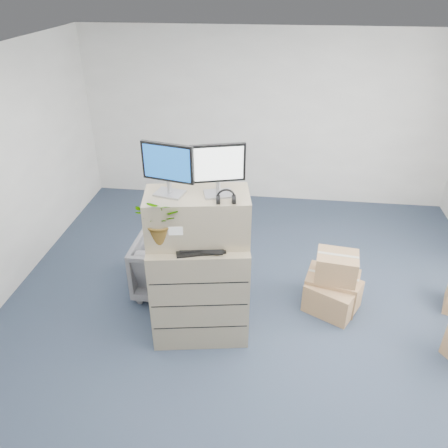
{
  "coord_description": "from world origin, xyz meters",
  "views": [
    {
      "loc": [
        0.15,
        -3.47,
        3.51
      ],
      "look_at": [
        -0.33,
        0.4,
        1.22
      ],
      "focal_mm": 35.0,
      "sensor_mm": 36.0,
      "label": 1
    }
  ],
  "objects_px": {
    "potted_plant": "(162,225)",
    "monitor_right": "(218,167)",
    "keyboard": "(200,249)",
    "monitor_left": "(168,166)",
    "office_chair": "(170,262)",
    "filing_cabinet_lower": "(200,288)",
    "water_bottle": "(210,228)"
  },
  "relations": [
    {
      "from": "potted_plant",
      "to": "monitor_right",
      "type": "bearing_deg",
      "value": 22.84
    },
    {
      "from": "monitor_right",
      "to": "keyboard",
      "type": "bearing_deg",
      "value": -139.94
    },
    {
      "from": "monitor_left",
      "to": "office_chair",
      "type": "xyz_separation_m",
      "value": [
        -0.23,
        0.64,
        -1.54
      ]
    },
    {
      "from": "filing_cabinet_lower",
      "to": "potted_plant",
      "type": "xyz_separation_m",
      "value": [
        -0.31,
        -0.15,
        0.85
      ]
    },
    {
      "from": "office_chair",
      "to": "keyboard",
      "type": "bearing_deg",
      "value": 125.29
    },
    {
      "from": "filing_cabinet_lower",
      "to": "monitor_left",
      "type": "bearing_deg",
      "value": 166.1
    },
    {
      "from": "keyboard",
      "to": "potted_plant",
      "type": "relative_size",
      "value": 0.82
    },
    {
      "from": "potted_plant",
      "to": "office_chair",
      "type": "distance_m",
      "value": 1.32
    },
    {
      "from": "keyboard",
      "to": "filing_cabinet_lower",
      "type": "bearing_deg",
      "value": 90.28
    },
    {
      "from": "water_bottle",
      "to": "potted_plant",
      "type": "xyz_separation_m",
      "value": [
        -0.43,
        -0.18,
        0.11
      ]
    },
    {
      "from": "water_bottle",
      "to": "office_chair",
      "type": "bearing_deg",
      "value": 134.3
    },
    {
      "from": "keyboard",
      "to": "water_bottle",
      "type": "height_order",
      "value": "water_bottle"
    },
    {
      "from": "monitor_right",
      "to": "office_chair",
      "type": "bearing_deg",
      "value": 123.32
    },
    {
      "from": "office_chair",
      "to": "monitor_left",
      "type": "bearing_deg",
      "value": 111.49
    },
    {
      "from": "filing_cabinet_lower",
      "to": "water_bottle",
      "type": "relative_size",
      "value": 3.95
    },
    {
      "from": "monitor_left",
      "to": "keyboard",
      "type": "bearing_deg",
      "value": -16.17
    },
    {
      "from": "monitor_left",
      "to": "water_bottle",
      "type": "distance_m",
      "value": 0.74
    },
    {
      "from": "monitor_right",
      "to": "keyboard",
      "type": "xyz_separation_m",
      "value": [
        -0.15,
        -0.22,
        -0.77
      ]
    },
    {
      "from": "potted_plant",
      "to": "monitor_left",
      "type": "bearing_deg",
      "value": 72.74
    },
    {
      "from": "potted_plant",
      "to": "office_chair",
      "type": "relative_size",
      "value": 0.7
    },
    {
      "from": "office_chair",
      "to": "potted_plant",
      "type": "bearing_deg",
      "value": 104.15
    },
    {
      "from": "water_bottle",
      "to": "filing_cabinet_lower",
      "type": "bearing_deg",
      "value": -163.99
    },
    {
      "from": "keyboard",
      "to": "office_chair",
      "type": "xyz_separation_m",
      "value": [
        -0.54,
        0.81,
        -0.77
      ]
    },
    {
      "from": "office_chair",
      "to": "filing_cabinet_lower",
      "type": "bearing_deg",
      "value": 128.37
    },
    {
      "from": "filing_cabinet_lower",
      "to": "office_chair",
      "type": "relative_size",
      "value": 1.43
    },
    {
      "from": "water_bottle",
      "to": "office_chair",
      "type": "distance_m",
      "value": 1.26
    },
    {
      "from": "keyboard",
      "to": "office_chair",
      "type": "height_order",
      "value": "keyboard"
    },
    {
      "from": "filing_cabinet_lower",
      "to": "keyboard",
      "type": "relative_size",
      "value": 2.48
    },
    {
      "from": "filing_cabinet_lower",
      "to": "monitor_right",
      "type": "height_order",
      "value": "monitor_right"
    },
    {
      "from": "monitor_right",
      "to": "keyboard",
      "type": "relative_size",
      "value": 1.06
    },
    {
      "from": "water_bottle",
      "to": "office_chair",
      "type": "xyz_separation_m",
      "value": [
        -0.61,
        0.63,
        -0.91
      ]
    },
    {
      "from": "keyboard",
      "to": "office_chair",
      "type": "distance_m",
      "value": 1.24
    }
  ]
}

